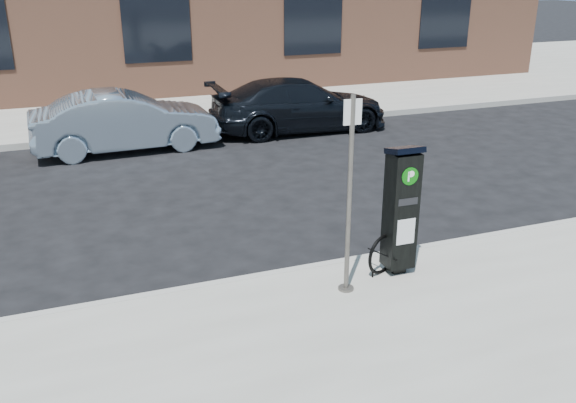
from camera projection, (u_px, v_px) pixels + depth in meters
name	position (u px, v px, depth m)	size (l,w,h in m)	color
ground	(315.00, 274.00, 8.25)	(120.00, 120.00, 0.00)	black
sidewalk_far	(152.00, 89.00, 20.45)	(60.00, 12.00, 0.15)	gray
curb_near	(316.00, 270.00, 8.21)	(60.00, 0.12, 0.16)	#9E9B93
curb_far	(190.00, 131.00, 15.23)	(60.00, 0.12, 0.16)	#9E9B93
parking_kiosk	(401.00, 209.00, 7.71)	(0.40, 0.35, 1.72)	black
sign_pole	(349.00, 199.00, 7.13)	(0.21, 0.19, 2.43)	#524C48
bike_rack	(382.00, 254.00, 7.88)	(0.52, 0.25, 0.54)	black
car_silver	(125.00, 121.00, 13.65)	(1.42, 4.06, 1.34)	#92A7BA
car_dark	(299.00, 105.00, 15.37)	(1.84, 4.52, 1.31)	black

